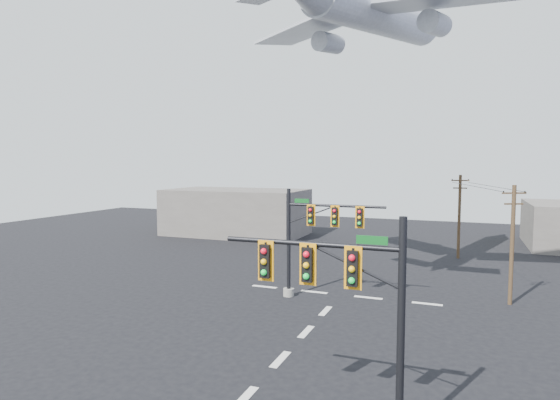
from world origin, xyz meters
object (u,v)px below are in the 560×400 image
at_px(utility_pole_a, 512,243).
at_px(utility_pole_b, 459,215).
at_px(signal_mast_near, 353,313).
at_px(signal_mast_far, 311,237).
at_px(airliner, 379,16).

xyz_separation_m(utility_pole_a, utility_pole_b, (-3.42, 15.07, 0.15)).
bearing_deg(signal_mast_near, signal_mast_far, 112.57).
relative_size(signal_mast_far, airliner, 0.31).
height_order(signal_mast_near, utility_pole_a, utility_pole_a).
height_order(utility_pole_a, airliner, airliner).
height_order(utility_pole_b, airliner, airliner).
bearing_deg(utility_pole_a, signal_mast_far, 172.28).
distance_m(utility_pole_a, airliner, 18.78).
bearing_deg(utility_pole_b, signal_mast_far, -123.41).
bearing_deg(airliner, signal_mast_near, -156.10).
bearing_deg(signal_mast_far, airliner, 56.00).
bearing_deg(airliner, utility_pole_a, -83.70).
relative_size(signal_mast_near, signal_mast_far, 1.01).
bearing_deg(utility_pole_a, utility_pole_b, 79.31).
bearing_deg(airliner, utility_pole_b, -7.57).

